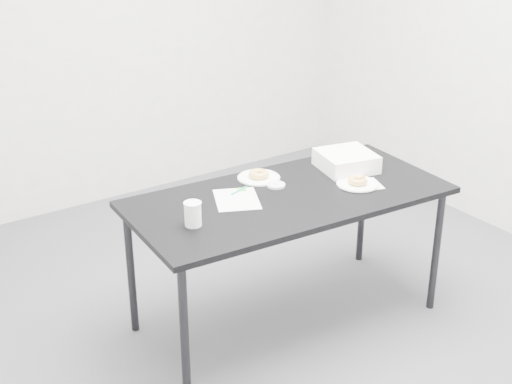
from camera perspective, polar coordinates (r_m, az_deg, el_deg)
floor at (r=4.07m, az=0.59°, el=-9.87°), size 4.00×4.00×0.00m
wall_back at (r=5.23m, az=-12.30°, el=13.31°), size 4.00×0.02×2.70m
table at (r=3.71m, az=2.63°, el=-0.99°), size 1.71×0.88×0.76m
scorecard at (r=3.63m, az=-1.55°, el=-0.58°), size 0.31×0.34×0.00m
logo_patch at (r=3.73m, az=-1.15°, el=0.20°), size 0.06×0.06×0.00m
pen at (r=3.72m, az=-1.35°, el=0.13°), size 0.12×0.05×0.01m
napkin at (r=3.84m, az=8.77°, el=0.60°), size 0.20×0.20×0.00m
plate_near at (r=3.83m, az=8.12°, el=0.64°), size 0.22×0.22×0.01m
donut_near at (r=3.82m, az=8.14°, el=0.92°), size 0.14×0.14×0.04m
plate_far at (r=3.88m, az=0.22°, el=1.15°), size 0.23×0.23×0.01m
donut_far at (r=3.87m, az=0.22°, el=1.44°), size 0.11×0.11×0.04m
coffee_cup at (r=3.35m, az=-5.08°, el=-1.76°), size 0.08×0.08×0.12m
cup_lid at (r=3.78m, az=1.60°, el=0.55°), size 0.10×0.10×0.01m
bakery_box at (r=4.03m, az=7.23°, el=2.50°), size 0.34×0.34×0.10m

